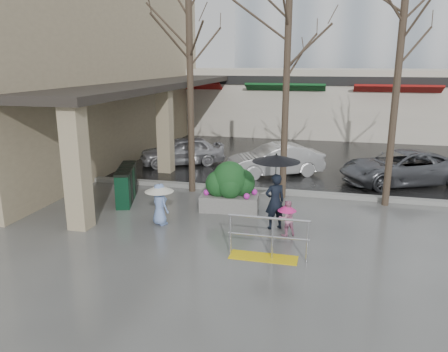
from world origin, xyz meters
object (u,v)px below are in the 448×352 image
at_px(handrail, 266,243).
at_px(woman, 276,181).
at_px(child_pink, 287,216).
at_px(planter, 230,187).
at_px(tree_midwest, 288,36).
at_px(child_blue, 160,199).
at_px(tree_west, 189,42).
at_px(car_a, 182,151).
at_px(tree_mideast, 400,48).
at_px(car_b, 275,160).
at_px(news_boxes, 126,184).
at_px(car_c, 401,167).

distance_m(handrail, woman, 2.16).
distance_m(child_pink, planter, 2.52).
bearing_deg(tree_midwest, child_blue, -132.76).
distance_m(tree_west, child_pink, 6.70).
relative_size(tree_west, woman, 3.20).
height_order(handrail, car_a, car_a).
bearing_deg(tree_west, tree_mideast, 0.00).
relative_size(tree_mideast, planter, 3.53).
relative_size(planter, car_b, 0.48).
bearing_deg(news_boxes, car_b, 28.22).
xyz_separation_m(tree_midwest, woman, (0.10, -2.88, -3.88)).
distance_m(handrail, child_pink, 1.55).
bearing_deg(child_pink, handrail, 44.95).
bearing_deg(planter, car_a, 122.20).
bearing_deg(car_a, planter, 4.53).
bearing_deg(planter, child_pink, -40.43).
relative_size(child_pink, car_b, 0.25).
xyz_separation_m(child_blue, car_a, (-1.80, 7.12, -0.11)).
xyz_separation_m(handrail, woman, (-0.06, 1.92, 0.98)).
bearing_deg(handrail, woman, 91.79).
bearing_deg(child_blue, car_a, -43.27).
xyz_separation_m(car_a, car_b, (4.23, -0.85, 0.00)).
bearing_deg(woman, car_a, -83.14).
bearing_deg(tree_mideast, car_c, 73.86).
xyz_separation_m(woman, car_b, (-0.74, 5.82, -0.73)).
relative_size(tree_midwest, tree_mideast, 1.08).
xyz_separation_m(tree_midwest, planter, (-1.44, -1.66, -4.50)).
xyz_separation_m(tree_midwest, child_blue, (-3.08, -3.33, -4.49)).
distance_m(tree_west, car_c, 9.00).
xyz_separation_m(tree_west, planter, (1.76, -1.66, -4.35)).
bearing_deg(handrail, tree_west, 124.99).
bearing_deg(handrail, car_b, 95.90).
bearing_deg(tree_west, tree_midwest, 0.00).
distance_m(child_pink, child_blue, 3.56).
bearing_deg(planter, tree_midwest, 49.10).
height_order(child_blue, news_boxes, child_blue).
relative_size(tree_midwest, child_blue, 5.86).
bearing_deg(handrail, tree_midwest, 91.91).
height_order(handrail, child_pink, handrail).
xyz_separation_m(tree_midwest, car_a, (-4.87, 3.80, -4.60)).
height_order(child_pink, news_boxes, news_boxes).
distance_m(tree_midwest, car_a, 7.71).
distance_m(car_a, car_b, 4.32).
height_order(handrail, tree_west, tree_west).
distance_m(tree_midwest, news_boxes, 6.99).
distance_m(tree_west, car_b, 5.92).
height_order(woman, child_blue, woman).
bearing_deg(tree_west, planter, -43.27).
bearing_deg(tree_midwest, child_pink, -81.79).
height_order(child_pink, car_b, car_b).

